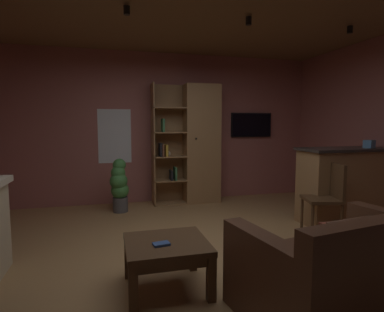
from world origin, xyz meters
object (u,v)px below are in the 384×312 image
Objects in this scene: tissue_box at (369,144)px; wall_mounted_tv at (251,125)px; kitchen_bar_counter at (351,185)px; potted_floor_plant at (119,185)px; dining_chair at (328,194)px; leather_couch at (344,275)px; coffee_table at (167,251)px; bookshelf_cabinet at (197,145)px; table_book_0 at (161,244)px.

wall_mounted_tv reaches higher than tissue_box.
kitchen_bar_counter reaches higher than potted_floor_plant.
kitchen_bar_counter is 1.70× the size of dining_chair.
potted_floor_plant is at bearing 156.82° from kitchen_bar_counter.
kitchen_bar_counter is 1.80× the size of potted_floor_plant.
kitchen_bar_counter reaches higher than dining_chair.
coffee_table is (-1.21, 0.70, 0.04)m from leather_couch.
leather_couch is at bearing -124.28° from dining_chair.
coffee_table is at bearing -125.73° from wall_mounted_tv.
bookshelf_cabinet is 3.05× the size of coffee_table.
leather_couch is at bearing -65.16° from potted_floor_plant.
dining_chair is at bearing 19.78° from coffee_table.
leather_couch is at bearing -105.27° from wall_mounted_tv.
tissue_box is 0.07× the size of leather_couch.
potted_floor_plant is at bearing 156.89° from tissue_box.
bookshelf_cabinet reaches higher than wall_mounted_tv.
dining_chair is at bearing -61.81° from bookshelf_cabinet.
kitchen_bar_counter is (1.84, -1.74, -0.51)m from bookshelf_cabinet.
dining_chair is (1.02, 1.50, 0.23)m from leather_couch.
bookshelf_cabinet is at bearing 14.18° from potted_floor_plant.
dining_chair is (-0.70, -0.39, -0.02)m from kitchen_bar_counter.
wall_mounted_tv is (1.17, 0.21, 0.35)m from bookshelf_cabinet.
potted_floor_plant is (-2.54, 1.78, -0.08)m from dining_chair.
leather_couch is (-1.72, -1.89, -0.25)m from kitchen_bar_counter.
kitchen_bar_counter is 11.54× the size of table_book_0.
leather_couch is at bearing -136.65° from tissue_box.
wall_mounted_tv reaches higher than kitchen_bar_counter.
kitchen_bar_counter is at bearing 22.20° from coffee_table.
leather_couch is at bearing -88.12° from bookshelf_cabinet.
potted_floor_plant is at bearing -165.82° from bookshelf_cabinet.
bookshelf_cabinet is 2.73m from tissue_box.
kitchen_bar_counter is 0.80m from dining_chair.
tissue_box is 0.13× the size of dining_chair.
table_book_0 is 0.15× the size of dining_chair.
coffee_table is 2.60m from potted_floor_plant.
kitchen_bar_counter is 3.17m from coffee_table.
potted_floor_plant is 2.80m from wall_mounted_tv.
bookshelf_cabinet is 1.30× the size of leather_couch.
tissue_box is 3.48m from table_book_0.
bookshelf_cabinet is 2.31× the size of dining_chair.
table_book_0 is (-1.27, 0.62, 0.13)m from leather_couch.
bookshelf_cabinet is 2.58m from kitchen_bar_counter.
potted_floor_plant is at bearing 96.70° from coffee_table.
dining_chair is (2.24, 0.80, 0.19)m from coffee_table.
tissue_box is (0.20, -0.08, 0.59)m from kitchen_bar_counter.
bookshelf_cabinet reaches higher than potted_floor_plant.
tissue_box reaches higher than coffee_table.
leather_couch is at bearing -29.82° from coffee_table.
leather_couch reaches higher than table_book_0.
potted_floor_plant is (-1.40, -0.35, -0.60)m from bookshelf_cabinet.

